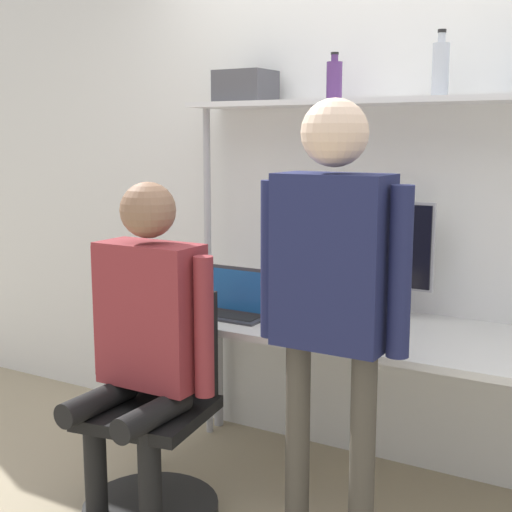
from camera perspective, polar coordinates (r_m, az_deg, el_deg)
wall_back at (r=3.37m, az=11.16°, el=5.77°), size 8.00×0.06×2.70m
desk at (r=3.13m, az=8.37°, el=-6.84°), size 1.99×0.72×0.76m
shelf_unit at (r=3.18m, az=10.09°, el=8.44°), size 1.89×0.30×1.72m
monitor at (r=3.27m, az=8.52°, el=0.53°), size 0.66×0.23×0.53m
laptop at (r=3.26m, az=-1.80°, el=-3.70°), size 0.36×0.21×0.21m
cell_phone at (r=3.12m, az=1.83°, el=-5.32°), size 0.07×0.15×0.01m
office_chair at (r=3.09m, az=-8.13°, el=-14.94°), size 0.56×0.56×0.93m
person_seated at (r=2.87m, az=-8.84°, el=-5.48°), size 0.59×0.47×1.39m
person_standing at (r=2.46m, az=6.11°, el=-1.82°), size 0.56×0.23×1.69m
bottle_purple at (r=3.28m, az=6.28°, el=13.84°), size 0.07×0.07×0.21m
bottle_clear at (r=3.12m, az=14.54°, el=14.32°), size 0.07×0.07×0.27m
storage_box at (r=3.50m, az=-0.84°, el=13.41°), size 0.26×0.21×0.15m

